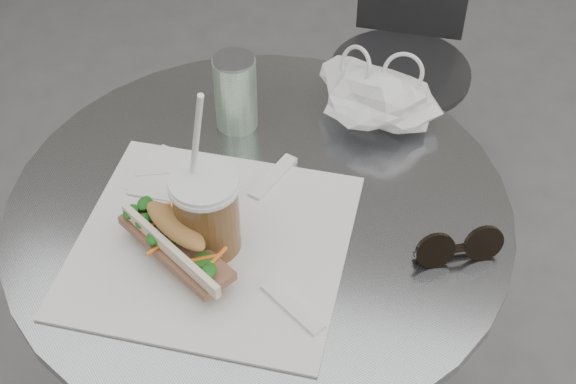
% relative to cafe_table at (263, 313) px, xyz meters
% --- Properties ---
extents(cafe_table, '(0.76, 0.76, 0.74)m').
position_rel_cafe_table_xyz_m(cafe_table, '(0.00, 0.00, 0.00)').
color(cafe_table, slate).
rests_on(cafe_table, ground).
extents(chair_far, '(0.35, 0.35, 0.66)m').
position_rel_cafe_table_xyz_m(chair_far, '(0.14, 0.86, -0.17)').
color(chair_far, '#323234').
rests_on(chair_far, ground).
extents(sandwich_paper, '(0.38, 0.36, 0.00)m').
position_rel_cafe_table_xyz_m(sandwich_paper, '(-0.04, -0.09, 0.28)').
color(sandwich_paper, white).
rests_on(sandwich_paper, cafe_table).
extents(banh_mi, '(0.24, 0.21, 0.08)m').
position_rel_cafe_table_xyz_m(banh_mi, '(-0.08, -0.13, 0.32)').
color(banh_mi, '#B58044').
rests_on(banh_mi, sandwich_paper).
extents(iced_coffee, '(0.10, 0.10, 0.28)m').
position_rel_cafe_table_xyz_m(iced_coffee, '(-0.05, -0.09, 0.34)').
color(iced_coffee, brown).
rests_on(iced_coffee, cafe_table).
extents(sunglasses, '(0.12, 0.08, 0.06)m').
position_rel_cafe_table_xyz_m(sunglasses, '(0.30, -0.04, 0.30)').
color(sunglasses, black).
rests_on(sunglasses, cafe_table).
extents(plastic_bag, '(0.22, 0.20, 0.09)m').
position_rel_cafe_table_xyz_m(plastic_bag, '(0.14, 0.23, 0.32)').
color(plastic_bag, silver).
rests_on(plastic_bag, cafe_table).
extents(napkin_stack, '(0.14, 0.14, 0.01)m').
position_rel_cafe_table_xyz_m(napkin_stack, '(-0.15, 0.02, 0.28)').
color(napkin_stack, white).
rests_on(napkin_stack, cafe_table).
extents(drink_can, '(0.07, 0.07, 0.13)m').
position_rel_cafe_table_xyz_m(drink_can, '(-0.08, 0.17, 0.34)').
color(drink_can, '#599864').
rests_on(drink_can, cafe_table).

